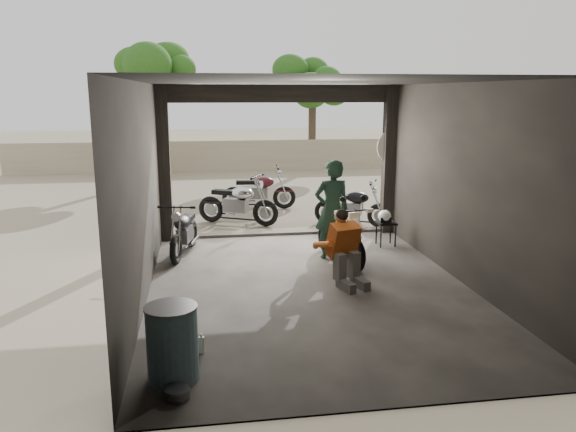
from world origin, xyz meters
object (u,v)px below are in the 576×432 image
object	(u,v)px
outside_bike_c	(353,203)
rider	(332,210)
mechanic	(347,251)
outside_bike_a	(237,200)
sign_post	(393,164)
stool	(386,226)
oil_drum	(172,345)
outside_bike_b	(259,188)
helmet	(384,216)
left_bike	(184,228)
main_bike	(340,233)

from	to	relation	value
outside_bike_c	rider	distance (m)	2.74
outside_bike_c	mechanic	xyz separation A→B (m)	(-1.20, -4.06, 0.06)
outside_bike_a	sign_post	xyz separation A→B (m)	(3.31, -1.28, 0.93)
stool	rider	bearing A→B (deg)	-152.77
outside_bike_a	oil_drum	bearing A→B (deg)	-161.94
mechanic	rider	bearing A→B (deg)	68.82
mechanic	stool	size ratio (longest dim) A/B	2.37
oil_drum	sign_post	xyz separation A→B (m)	(4.49, 5.99, 1.10)
outside_bike_a	outside_bike_b	xyz separation A→B (m)	(0.68, 1.68, -0.02)
rider	helmet	bearing A→B (deg)	-159.98
left_bike	rider	size ratio (longest dim) A/B	0.83
oil_drum	sign_post	world-z (taller)	sign_post
left_bike	oil_drum	bearing A→B (deg)	-77.30
rider	mechanic	bearing A→B (deg)	78.40
outside_bike_a	main_bike	bearing A→B (deg)	-126.24
outside_bike_a	oil_drum	size ratio (longest dim) A/B	2.07
outside_bike_c	stool	distance (m)	1.84
outside_bike_c	rider	xyz separation A→B (m)	(-1.08, -2.48, 0.39)
mechanic	sign_post	size ratio (longest dim) A/B	0.53
stool	helmet	xyz separation A→B (m)	(-0.05, -0.02, 0.20)
main_bike	oil_drum	world-z (taller)	main_bike
outside_bike_c	helmet	bearing A→B (deg)	-148.00
left_bike	outside_bike_b	distance (m)	4.49
outside_bike_b	stool	distance (m)	4.60
outside_bike_a	stool	bearing A→B (deg)	-103.05
left_bike	outside_bike_b	bearing A→B (deg)	78.28
outside_bike_a	sign_post	distance (m)	3.67
left_bike	sign_post	distance (m)	4.74
left_bike	outside_bike_c	xyz separation A→B (m)	(3.80, 1.84, 0.01)
mechanic	stool	distance (m)	2.63
rider	helmet	distance (m)	1.42
mechanic	helmet	distance (m)	2.58
outside_bike_c	helmet	distance (m)	1.86
main_bike	sign_post	size ratio (longest dim) A/B	0.72
stool	oil_drum	distance (m)	6.31
rider	sign_post	bearing A→B (deg)	-142.23
outside_bike_c	outside_bike_b	bearing A→B (deg)	68.30
left_bike	rider	xyz separation A→B (m)	(2.72, -0.64, 0.41)
rider	stool	bearing A→B (deg)	-160.08
helmet	outside_bike_a	bearing A→B (deg)	120.90
main_bike	sign_post	bearing A→B (deg)	38.63
outside_bike_c	oil_drum	xyz separation A→B (m)	(-3.80, -6.70, -0.11)
outside_bike_b	stool	xyz separation A→B (m)	(2.14, -4.07, -0.14)
stool	sign_post	distance (m)	1.63
left_bike	rider	distance (m)	2.83
left_bike	stool	xyz separation A→B (m)	(4.00, 0.02, -0.09)
mechanic	helmet	world-z (taller)	mechanic
left_bike	sign_post	bearing A→B (deg)	26.84
left_bike	outside_bike_c	world-z (taller)	outside_bike_c
left_bike	mechanic	bearing A→B (deg)	-27.64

